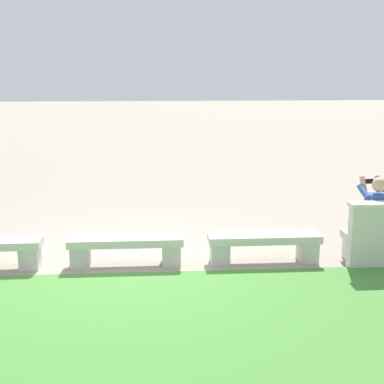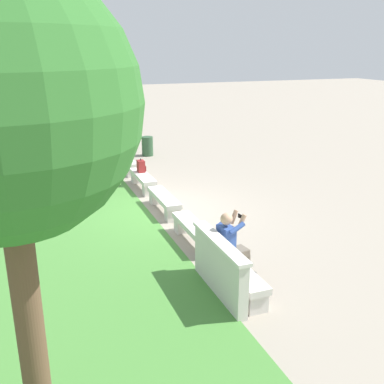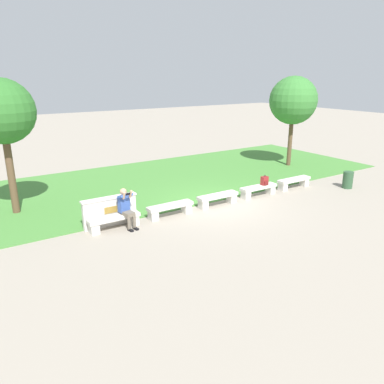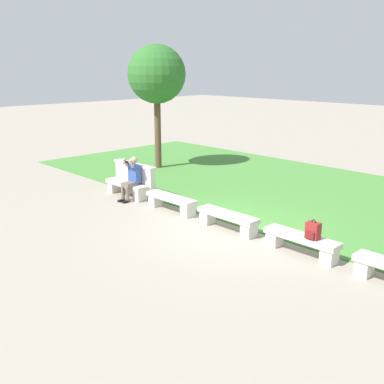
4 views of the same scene
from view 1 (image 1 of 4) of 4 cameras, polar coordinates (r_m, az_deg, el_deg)
The scene contains 4 objects.
ground_plane at distance 8.29m, azimuth -7.00°, elevation -7.74°, with size 80.00×80.00×0.00m, color gray.
bench_near at distance 8.34m, azimuth 7.71°, elevation -5.49°, with size 1.73×0.40×0.45m.
bench_mid at distance 8.19m, azimuth -7.06°, elevation -5.83°, with size 1.73×0.40×0.45m.
person_photographer at distance 8.78m, azimuth 18.72°, elevation -2.11°, with size 0.51×0.76×1.32m.
Camera 1 is at (-0.48, 7.73, 2.95)m, focal length 50.00 mm.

